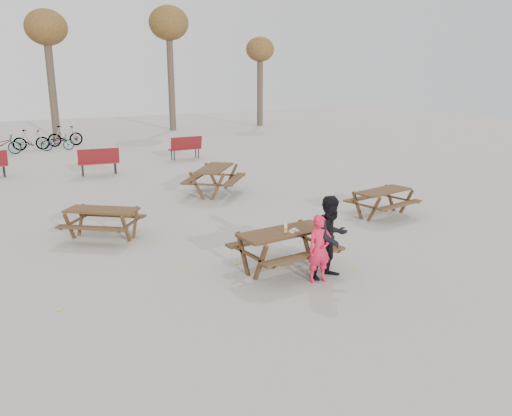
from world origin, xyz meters
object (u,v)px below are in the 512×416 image
picnic_table_north (103,224)px  picnic_table_far (215,181)px  child (320,249)px  soda_bottle (286,228)px  picnic_table_east (382,203)px  food_tray (294,231)px  main_picnic_table (285,240)px  adult (331,237)px

picnic_table_north → picnic_table_far: size_ratio=0.82×
child → soda_bottle: bearing=116.5°
child → picnic_table_east: child is taller
child → food_tray: bearing=107.3°
food_tray → picnic_table_far: (1.88, 6.61, -0.37)m
picnic_table_east → picnic_table_north: (-6.82, 2.15, -0.01)m
child → main_picnic_table: bearing=112.1°
food_tray → picnic_table_far: size_ratio=0.09×
main_picnic_table → soda_bottle: size_ratio=10.59×
picnic_table_far → picnic_table_east: bearing=-108.1°
picnic_table_north → picnic_table_far: picnic_table_far is taller
picnic_table_east → main_picnic_table: bearing=-164.6°
adult → picnic_table_east: adult is taller
picnic_table_far → child: bearing=-149.7°
food_tray → soda_bottle: 0.17m
food_tray → child: 0.69m
main_picnic_table → food_tray: food_tray is taller
soda_bottle → child: size_ratio=0.14×
child → picnic_table_north: (-2.52, 4.65, -0.27)m
main_picnic_table → picnic_table_east: (4.46, 1.67, -0.23)m
child → picnic_table_east: bearing=41.4°
main_picnic_table → soda_bottle: 0.28m
food_tray → picnic_table_north: 4.70m
main_picnic_table → food_tray: 0.28m
adult → picnic_table_north: bearing=118.5°
child → picnic_table_north: bearing=129.6°
soda_bottle → adult: bearing=-54.4°
main_picnic_table → picnic_table_far: bearing=73.0°
food_tray → child: (0.07, -0.66, -0.17)m
child → picnic_table_north: 5.30m
main_picnic_table → child: child is taller
food_tray → child: child is taller
adult → picnic_table_east: (4.00, 2.46, -0.42)m
main_picnic_table → picnic_table_far: picnic_table_far is taller
main_picnic_table → picnic_table_north: size_ratio=1.11×
food_tray → picnic_table_north: food_tray is taller
adult → child: bearing=-175.0°
picnic_table_far → soda_bottle: bearing=-152.9°
food_tray → adult: size_ratio=0.12×
soda_bottle → child: bearing=-74.7°
food_tray → adult: bearing=-58.9°
main_picnic_table → picnic_table_east: bearing=20.5°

